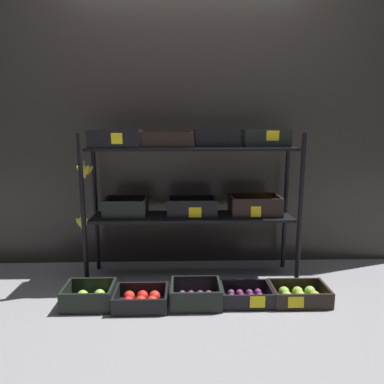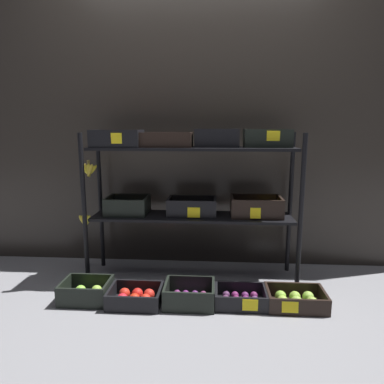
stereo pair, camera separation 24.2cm
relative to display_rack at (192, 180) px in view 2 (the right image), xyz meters
name	(u,v)px [view 2 (the right image)]	position (x,y,z in m)	size (l,w,h in m)	color
ground_plane	(192,277)	(0.00, -0.01, -0.74)	(10.00, 10.00, 0.00)	gray
storefront_wall	(195,135)	(0.00, 0.36, 0.31)	(3.88, 0.12, 2.10)	#2D2823
display_rack	(192,180)	(0.00, 0.00, 0.00)	(1.61, 0.38, 1.11)	black
crate_ground_apple_green	(86,293)	(-0.66, -0.42, -0.69)	(0.31, 0.24, 0.13)	black
crate_ground_apple_red	(136,297)	(-0.33, -0.44, -0.70)	(0.34, 0.25, 0.11)	black
crate_ground_plum	(190,297)	(0.02, -0.42, -0.70)	(0.32, 0.26, 0.14)	black
crate_ground_right_plum	(241,299)	(0.34, -0.41, -0.71)	(0.33, 0.24, 0.10)	black
crate_ground_rightmost_apple_green	(296,300)	(0.69, -0.41, -0.70)	(0.36, 0.25, 0.11)	black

